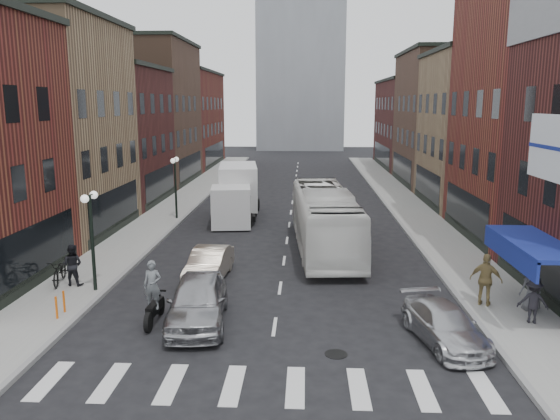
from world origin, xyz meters
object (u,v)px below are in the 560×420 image
Objects in this scene: ped_right_a at (533,301)px; billboard_sign at (554,150)px; ped_right_b at (486,280)px; parked_bicycle at (60,271)px; streetlamp_near at (91,223)px; motorcycle_rider at (153,294)px; box_truck at (236,193)px; bike_rack at (60,304)px; transit_bus at (324,219)px; ped_left_solo at (72,265)px; streetlamp_far at (175,176)px; ped_right_c at (532,287)px; curb_car at (444,325)px; sedan_left_near at (198,301)px; sedan_left_far at (209,264)px.

billboard_sign is at bearing 92.73° from ped_right_a.
parked_bicycle is at bearing 19.59° from ped_right_b.
parked_bicycle is (-1.77, 0.74, -2.25)m from streetlamp_near.
motorcycle_rider is 13.00m from ped_right_a.
streetlamp_near is 0.50× the size of box_truck.
transit_bus is at bearing 45.74° from bike_rack.
billboard_sign is 5.68m from ped_right_b.
motorcycle_rider is at bearing -3.70° from bike_rack.
ped_left_solo is 1.13× the size of ped_right_a.
streetlamp_far is at bearing 70.87° from parked_bicycle.
curb_car is at bearing 22.92° from ped_right_c.
curb_car is (9.02, -18.67, -1.11)m from box_truck.
streetlamp_far is 2.36× the size of ped_left_solo.
bike_rack is 13.81m from transit_bus.
billboard_sign is 2.11× the size of ped_right_c.
ped_left_solo reaches higher than curb_car.
billboard_sign is 19.06m from parked_bicycle.
billboard_sign is at bearing -2.83° from bike_rack.
transit_bus is 2.40× the size of sedan_left_near.
billboard_sign is at bearing -63.34° from box_truck.
billboard_sign is 18.31m from ped_left_solo.
parked_bicycle is 16.97m from ped_right_b.
ped_right_b is (16.23, -1.50, 0.11)m from ped_left_solo.
ped_right_b is at bearing 109.11° from billboard_sign.
bike_rack is 0.35× the size of motorcycle_rider.
box_truck is 4.71× the size of ped_left_solo.
ped_right_b is at bearing -3.65° from streetlamp_near.
streetlamp_near reaches higher than curb_car.
curb_car is at bearing -31.35° from sedan_left_far.
box_truck is 4.67× the size of ped_right_c.
transit_bus is 2.80× the size of sedan_left_far.
transit_bus is (6.20, 10.09, 0.55)m from motorcycle_rider.
streetlamp_far is 16.87m from bike_rack.
ped_left_solo reaches higher than ped_right_a.
streetlamp_far is 21.34m from ped_right_b.
box_truck reaches higher than parked_bicycle.
curb_car is at bearing -71.27° from box_truck.
streetlamp_near is at bearing 21.72° from ped_right_b.
ped_right_c is at bearing -11.82° from sedan_left_far.
sedan_left_near is 8.24m from curb_car.
ped_right_a is 0.88× the size of ped_right_c.
transit_bus is at bearing -142.78° from ped_left_solo.
streetlamp_far reaches higher than curb_car.
streetlamp_near is 5.89m from sedan_left_near.
ped_right_a is (11.94, -4.55, 0.24)m from sedan_left_far.
sedan_left_near is 11.98m from ped_right_c.
transit_bus is at bearing 59.04° from sedan_left_near.
curb_car is at bearing -29.47° from parked_bicycle.
sedan_left_near is at bearing -94.23° from box_truck.
ped_left_solo is (-1.12, 0.54, -1.89)m from streetlamp_near.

